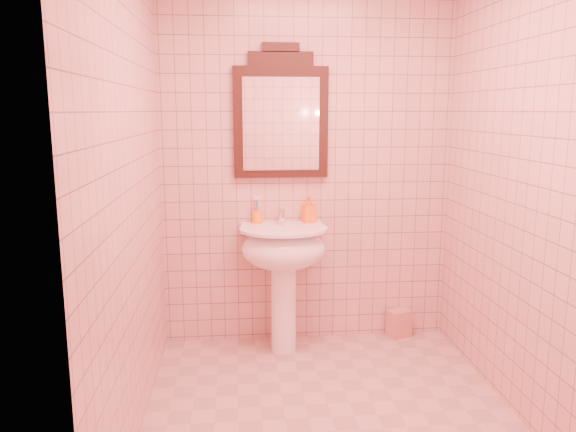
{
  "coord_description": "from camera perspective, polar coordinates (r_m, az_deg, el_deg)",
  "views": [
    {
      "loc": [
        -0.49,
        -2.73,
        1.62
      ],
      "look_at": [
        -0.18,
        0.55,
        1.0
      ],
      "focal_mm": 35.0,
      "sensor_mm": 36.0,
      "label": 1
    }
  ],
  "objects": [
    {
      "name": "towel",
      "position": [
        4.23,
        11.2,
        -10.64
      ],
      "size": [
        0.19,
        0.16,
        0.2
      ],
      "primitive_type": "cube",
      "rotation": [
        0.0,
        0.0,
        0.38
      ],
      "color": "tan",
      "rests_on": "floor"
    },
    {
      "name": "mirror",
      "position": [
        3.82,
        -0.73,
        10.08
      ],
      "size": [
        0.64,
        0.06,
        0.89
      ],
      "color": "black",
      "rests_on": "back_wall"
    },
    {
      "name": "faucet",
      "position": [
        3.82,
        -0.63,
        0.07
      ],
      "size": [
        0.04,
        0.16,
        0.11
      ],
      "color": "white",
      "rests_on": "pedestal_sink"
    },
    {
      "name": "toothbrush_cup",
      "position": [
        3.83,
        -3.14,
        -0.06
      ],
      "size": [
        0.07,
        0.07,
        0.16
      ],
      "rotation": [
        0.0,
        0.0,
        -0.27
      ],
      "color": "orange",
      "rests_on": "pedestal_sink"
    },
    {
      "name": "back_wall",
      "position": [
        3.88,
        1.98,
        5.16
      ],
      "size": [
        2.0,
        0.02,
        2.5
      ],
      "primitive_type": "cube",
      "color": "#D7A196",
      "rests_on": "floor"
    },
    {
      "name": "floor",
      "position": [
        3.21,
        4.44,
        -19.67
      ],
      "size": [
        2.2,
        2.2,
        0.0
      ],
      "primitive_type": "plane",
      "color": "tan",
      "rests_on": "ground"
    },
    {
      "name": "soap_dispenser",
      "position": [
        3.85,
        2.12,
        0.67
      ],
      "size": [
        0.1,
        0.1,
        0.18
      ],
      "primitive_type": "imported",
      "rotation": [
        0.0,
        0.0,
        0.26
      ],
      "color": "orange",
      "rests_on": "pedestal_sink"
    },
    {
      "name": "pedestal_sink",
      "position": [
        3.74,
        -0.45,
        -4.2
      ],
      "size": [
        0.58,
        0.58,
        0.86
      ],
      "color": "white",
      "rests_on": "floor"
    }
  ]
}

